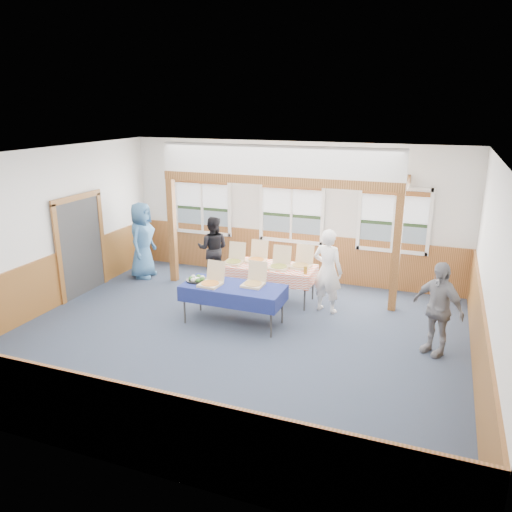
{
  "coord_description": "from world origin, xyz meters",
  "views": [
    {
      "loc": [
        3.24,
        -7.42,
        4.0
      ],
      "look_at": [
        0.05,
        1.0,
        1.24
      ],
      "focal_mm": 35.0,
      "sensor_mm": 36.0,
      "label": 1
    }
  ],
  "objects_px": {
    "table_right": "(269,268)",
    "man_blue": "(142,240)",
    "woman_black": "(213,249)",
    "person_grey": "(438,308)",
    "woman_white": "(328,271)",
    "table_left": "(233,288)"
  },
  "relations": [
    {
      "from": "woman_white",
      "to": "man_blue",
      "type": "relative_size",
      "value": 0.94
    },
    {
      "from": "table_right",
      "to": "man_blue",
      "type": "height_order",
      "value": "man_blue"
    },
    {
      "from": "woman_black",
      "to": "man_blue",
      "type": "bearing_deg",
      "value": 0.29
    },
    {
      "from": "table_right",
      "to": "person_grey",
      "type": "height_order",
      "value": "person_grey"
    },
    {
      "from": "man_blue",
      "to": "table_left",
      "type": "bearing_deg",
      "value": -126.13
    },
    {
      "from": "table_left",
      "to": "table_right",
      "type": "relative_size",
      "value": 0.99
    },
    {
      "from": "table_right",
      "to": "woman_black",
      "type": "bearing_deg",
      "value": 179.79
    },
    {
      "from": "man_blue",
      "to": "table_right",
      "type": "bearing_deg",
      "value": -102.65
    },
    {
      "from": "table_left",
      "to": "man_blue",
      "type": "xyz_separation_m",
      "value": [
        -3.07,
        1.7,
        0.21
      ]
    },
    {
      "from": "table_left",
      "to": "woman_white",
      "type": "bearing_deg",
      "value": 62.92
    },
    {
      "from": "woman_black",
      "to": "man_blue",
      "type": "distance_m",
      "value": 1.71
    },
    {
      "from": "table_right",
      "to": "person_grey",
      "type": "xyz_separation_m",
      "value": [
        3.36,
        -1.27,
        0.09
      ]
    },
    {
      "from": "table_right",
      "to": "woman_white",
      "type": "xyz_separation_m",
      "value": [
        1.28,
        -0.18,
        0.15
      ]
    },
    {
      "from": "woman_black",
      "to": "person_grey",
      "type": "height_order",
      "value": "person_grey"
    },
    {
      "from": "table_left",
      "to": "woman_white",
      "type": "distance_m",
      "value": 1.93
    },
    {
      "from": "man_blue",
      "to": "person_grey",
      "type": "distance_m",
      "value": 6.85
    },
    {
      "from": "person_grey",
      "to": "table_left",
      "type": "bearing_deg",
      "value": -143.79
    },
    {
      "from": "woman_white",
      "to": "table_right",
      "type": "bearing_deg",
      "value": 6.04
    },
    {
      "from": "person_grey",
      "to": "table_right",
      "type": "bearing_deg",
      "value": -166.28
    },
    {
      "from": "woman_white",
      "to": "person_grey",
      "type": "relative_size",
      "value": 1.07
    },
    {
      "from": "table_left",
      "to": "man_blue",
      "type": "relative_size",
      "value": 1.15
    },
    {
      "from": "table_right",
      "to": "man_blue",
      "type": "xyz_separation_m",
      "value": [
        -3.3,
        0.32,
        0.2
      ]
    }
  ]
}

